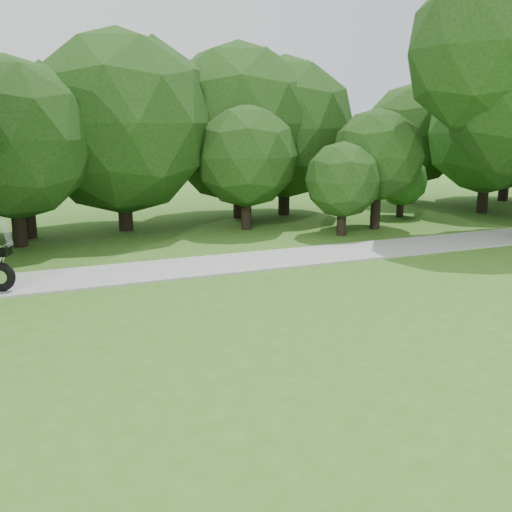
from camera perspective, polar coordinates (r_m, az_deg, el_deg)
ground at (r=10.07m, az=15.98°, el=-10.83°), size 100.00×100.00×0.00m
walkway at (r=16.72m, az=-1.05°, el=-0.59°), size 60.00×2.20×0.06m
tree_line at (r=22.72m, az=-7.94°, el=12.19°), size 39.68×11.72×7.83m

